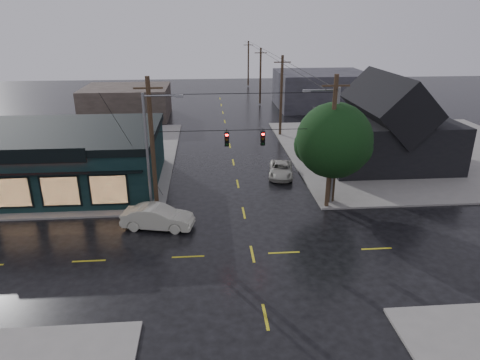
{
  "coord_description": "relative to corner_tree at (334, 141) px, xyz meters",
  "views": [
    {
      "loc": [
        -2.66,
        -23.13,
        13.92
      ],
      "look_at": [
        -0.45,
        3.95,
        3.47
      ],
      "focal_mm": 32.0,
      "sensor_mm": 36.0,
      "label": 1
    }
  ],
  "objects": [
    {
      "name": "streetlight_ne",
      "position": [
        0.0,
        -0.28,
        -5.06
      ],
      "size": [
        5.4,
        0.3,
        9.15
      ],
      "primitive_type": null,
      "color": "gray",
      "rests_on": "ground"
    },
    {
      "name": "sedan_cream",
      "position": [
        -13.2,
        -3.42,
        -4.25
      ],
      "size": [
        5.21,
        2.7,
        1.63
      ],
      "primitive_type": "imported",
      "rotation": [
        0.0,
        0.0,
        1.37
      ],
      "color": "#BBBCA5",
      "rests_on": "ground"
    },
    {
      "name": "bg_building_west",
      "position": [
        -21.0,
        32.52,
        -2.86
      ],
      "size": [
        12.0,
        10.0,
        4.4
      ],
      "primitive_type": "cube",
      "color": "#322924",
      "rests_on": "ground"
    },
    {
      "name": "streetlight_nw",
      "position": [
        -13.8,
        -1.68,
        -5.06
      ],
      "size": [
        5.4,
        0.3,
        9.15
      ],
      "primitive_type": null,
      "color": "gray",
      "rests_on": "ground"
    },
    {
      "name": "ground_plane",
      "position": [
        -7.0,
        -7.48,
        -5.06
      ],
      "size": [
        160.0,
        160.0,
        0.0
      ],
      "primitive_type": "plane",
      "color": "black"
    },
    {
      "name": "ne_building",
      "position": [
        8.0,
        9.52,
        -0.59
      ],
      "size": [
        12.6,
        11.6,
        8.75
      ],
      "color": "black",
      "rests_on": "ground"
    },
    {
      "name": "sidewalk_ne",
      "position": [
        13.0,
        12.52,
        -4.99
      ],
      "size": [
        28.0,
        28.0,
        0.15
      ],
      "primitive_type": "cube",
      "color": "gray",
      "rests_on": "ground"
    },
    {
      "name": "corner_tree",
      "position": [
        0.0,
        0.0,
        0.0
      ],
      "size": [
        5.8,
        5.8,
        7.84
      ],
      "color": "black",
      "rests_on": "ground"
    },
    {
      "name": "span_signal_assembly",
      "position": [
        -6.9,
        -0.98,
        0.63
      ],
      "size": [
        13.0,
        0.48,
        1.23
      ],
      "color": "black",
      "rests_on": "ground"
    },
    {
      "name": "utility_pole_nw",
      "position": [
        -13.5,
        -0.98,
        -5.06
      ],
      "size": [
        2.0,
        0.32,
        10.15
      ],
      "primitive_type": null,
      "color": "#342417",
      "rests_on": "ground"
    },
    {
      "name": "utility_pole_far_c",
      "position": [
        -0.5,
        60.52,
        -5.06
      ],
      "size": [
        2.0,
        0.32,
        9.15
      ],
      "primitive_type": null,
      "color": "#342417",
      "rests_on": "ground"
    },
    {
      "name": "bg_building_east",
      "position": [
        9.0,
        37.52,
        -2.26
      ],
      "size": [
        14.0,
        12.0,
        5.6
      ],
      "primitive_type": "cube",
      "color": "#2B2A30",
      "rests_on": "ground"
    },
    {
      "name": "sidewalk_nw",
      "position": [
        -27.0,
        12.52,
        -4.99
      ],
      "size": [
        28.0,
        28.0,
        0.15
      ],
      "primitive_type": "cube",
      "color": "gray",
      "rests_on": "ground"
    },
    {
      "name": "pizza_shop",
      "position": [
        -22.0,
        5.46,
        -2.51
      ],
      "size": [
        16.3,
        12.34,
        4.9
      ],
      "color": "black",
      "rests_on": "ground"
    },
    {
      "name": "suv_silver",
      "position": [
        -2.87,
        6.12,
        -4.42
      ],
      "size": [
        2.9,
        4.9,
        1.28
      ],
      "primitive_type": "imported",
      "rotation": [
        0.0,
        0.0,
        -0.18
      ],
      "color": "#AEADA1",
      "rests_on": "ground"
    },
    {
      "name": "utility_pole_far_b",
      "position": [
        -0.5,
        40.52,
        -5.06
      ],
      "size": [
        2.0,
        0.32,
        9.15
      ],
      "primitive_type": null,
      "color": "#342417",
      "rests_on": "ground"
    },
    {
      "name": "utility_pole_ne",
      "position": [
        -0.5,
        -0.98,
        -5.06
      ],
      "size": [
        2.0,
        0.32,
        10.15
      ],
      "primitive_type": null,
      "color": "#342417",
      "rests_on": "ground"
    },
    {
      "name": "utility_pole_far_a",
      "position": [
        -0.5,
        20.52,
        -5.06
      ],
      "size": [
        2.0,
        0.32,
        9.65
      ],
      "primitive_type": null,
      "color": "#342417",
      "rests_on": "ground"
    }
  ]
}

